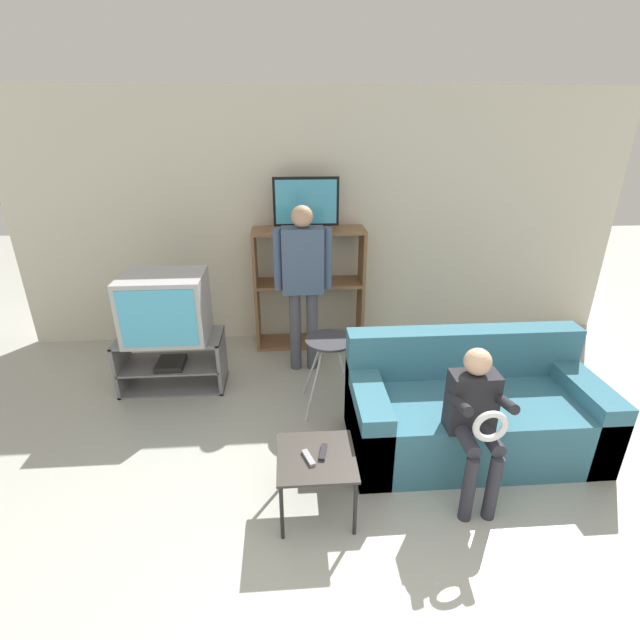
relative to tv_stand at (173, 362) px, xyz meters
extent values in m
cube|color=silver|center=(1.48, 1.06, 1.05)|extent=(6.40, 0.06, 2.60)
cube|color=slate|center=(0.00, 0.00, -0.24)|extent=(0.93, 0.45, 0.02)
cube|color=slate|center=(0.00, 0.00, -0.02)|extent=(0.90, 0.45, 0.02)
cube|color=slate|center=(0.00, 0.00, 0.25)|extent=(0.93, 0.45, 0.02)
cube|color=slate|center=(-0.45, 0.00, 0.00)|extent=(0.03, 0.45, 0.50)
cube|color=slate|center=(0.45, 0.00, 0.00)|extent=(0.03, 0.45, 0.50)
cube|color=black|center=(0.00, -0.05, 0.01)|extent=(0.24, 0.28, 0.05)
cube|color=#B2B2B7|center=(0.01, 0.00, 0.55)|extent=(0.70, 0.54, 0.58)
cube|color=#4CB7E0|center=(0.01, -0.27, 0.55)|extent=(0.62, 0.01, 0.50)
cube|color=#8E6642|center=(0.74, 0.81, 0.39)|extent=(0.03, 0.36, 1.28)
cube|color=#8E6642|center=(1.86, 0.81, 0.39)|extent=(0.03, 0.36, 1.28)
cube|color=#8E6642|center=(1.30, 0.81, -0.23)|extent=(1.08, 0.36, 0.03)
cube|color=#8E6642|center=(1.30, 0.81, 0.45)|extent=(1.08, 0.36, 0.03)
cube|color=#8E6642|center=(1.30, 0.81, 1.01)|extent=(1.08, 0.36, 0.03)
cube|color=#9E7A4C|center=(1.10, 0.75, 0.58)|extent=(0.18, 0.04, 0.22)
cube|color=black|center=(1.28, 0.78, 1.05)|extent=(0.23, 0.20, 0.04)
cube|color=black|center=(1.28, 0.78, 1.30)|extent=(0.65, 0.04, 0.47)
cube|color=#4CB7E0|center=(1.28, 0.76, 1.30)|extent=(0.60, 0.01, 0.42)
cylinder|color=#B7B7BC|center=(1.28, -0.57, 0.06)|extent=(0.19, 0.19, 0.64)
cylinder|color=#B7B7BC|center=(1.54, -0.57, 0.06)|extent=(0.19, 0.19, 0.64)
cylinder|color=#B7B7BC|center=(1.28, -0.31, 0.06)|extent=(0.19, 0.19, 0.64)
cylinder|color=#B7B7BC|center=(1.54, -0.31, 0.06)|extent=(0.19, 0.19, 0.64)
cylinder|color=#333338|center=(1.41, -0.44, 0.39)|extent=(0.41, 0.41, 0.02)
cube|color=#38332D|center=(1.22, -1.59, 0.16)|extent=(0.48, 0.48, 0.02)
cylinder|color=black|center=(1.01, -1.80, -0.05)|extent=(0.02, 0.02, 0.40)
cylinder|color=black|center=(1.44, -1.80, -0.05)|extent=(0.02, 0.02, 0.40)
cylinder|color=black|center=(1.01, -1.37, -0.05)|extent=(0.02, 0.02, 0.40)
cylinder|color=black|center=(1.44, -1.37, -0.05)|extent=(0.02, 0.02, 0.40)
cube|color=#232328|center=(1.27, -1.57, 0.18)|extent=(0.06, 0.15, 0.02)
cube|color=gray|center=(1.17, -1.61, 0.18)|extent=(0.08, 0.15, 0.02)
cube|color=teal|center=(2.42, -1.06, -0.02)|extent=(1.80, 0.86, 0.46)
cube|color=teal|center=(2.42, -0.73, 0.40)|extent=(1.80, 0.20, 0.38)
cube|color=teal|center=(1.63, -1.06, 0.04)|extent=(0.22, 0.86, 0.58)
cube|color=teal|center=(3.21, -1.06, 0.04)|extent=(0.22, 0.86, 0.58)
cylinder|color=#4C4C56|center=(1.14, 0.26, 0.16)|extent=(0.11, 0.11, 0.81)
cylinder|color=#4C4C56|center=(1.30, 0.26, 0.16)|extent=(0.11, 0.11, 0.81)
cube|color=#475B7A|center=(1.22, 0.26, 0.86)|extent=(0.38, 0.20, 0.61)
cylinder|color=#475B7A|center=(0.99, 0.26, 0.88)|extent=(0.08, 0.08, 0.58)
cylinder|color=#475B7A|center=(1.45, 0.26, 0.88)|extent=(0.08, 0.08, 0.58)
sphere|color=tan|center=(1.22, 0.26, 1.26)|extent=(0.20, 0.20, 0.20)
cylinder|color=#2D2D38|center=(2.14, -1.73, -0.02)|extent=(0.08, 0.08, 0.46)
cylinder|color=#2D2D38|center=(2.29, -1.73, -0.02)|extent=(0.08, 0.08, 0.46)
cylinder|color=#2D2D38|center=(2.14, -1.58, 0.26)|extent=(0.09, 0.30, 0.09)
cylinder|color=#2D2D38|center=(2.29, -1.58, 0.26)|extent=(0.09, 0.30, 0.09)
cube|color=#232328|center=(2.22, -1.43, 0.41)|extent=(0.30, 0.17, 0.40)
cylinder|color=#232328|center=(2.08, -1.56, 0.49)|extent=(0.06, 0.31, 0.14)
cylinder|color=#232328|center=(2.35, -1.56, 0.49)|extent=(0.06, 0.31, 0.14)
sphere|color=#DBAD89|center=(2.22, -1.43, 0.70)|extent=(0.17, 0.17, 0.17)
torus|color=white|center=(2.22, -1.72, 0.43)|extent=(0.21, 0.04, 0.21)
camera|label=1|loc=(1.08, -3.83, 2.06)|focal=26.00mm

